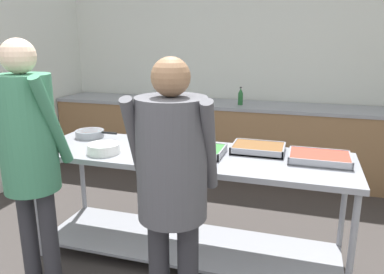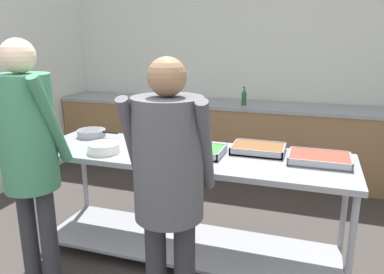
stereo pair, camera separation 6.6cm
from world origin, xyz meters
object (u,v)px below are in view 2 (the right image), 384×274
at_px(serving_tray_vegetables, 258,149).
at_px(guest_serving_left, 169,173).
at_px(sauce_pan, 92,133).
at_px(water_bottle, 244,97).
at_px(serving_tray_roast, 191,150).
at_px(serving_tray_greens, 319,159).
at_px(plate_stack, 104,148).
at_px(broccoli_bowl, 158,137).
at_px(guest_serving_right, 28,145).

relative_size(serving_tray_vegetables, guest_serving_left, 0.24).
height_order(sauce_pan, water_bottle, water_bottle).
distance_m(serving_tray_roast, serving_tray_vegetables, 0.51).
bearing_deg(serving_tray_greens, plate_stack, -170.08).
distance_m(serving_tray_roast, water_bottle, 1.98).
bearing_deg(plate_stack, water_bottle, 73.08).
bearing_deg(broccoli_bowl, water_bottle, 76.98).
relative_size(serving_tray_vegetables, water_bottle, 1.77).
distance_m(sauce_pan, water_bottle, 2.06).
bearing_deg(guest_serving_right, serving_tray_greens, 25.05).
distance_m(broccoli_bowl, water_bottle, 1.78).
xyz_separation_m(serving_tray_roast, serving_tray_vegetables, (0.48, 0.19, -0.00)).
distance_m(serving_tray_roast, serving_tray_greens, 0.92).
bearing_deg(serving_tray_roast, water_bottle, 89.31).
bearing_deg(plate_stack, serving_tray_vegetables, 18.76).
relative_size(plate_stack, serving_tray_roast, 0.51).
relative_size(guest_serving_right, water_bottle, 7.83).
xyz_separation_m(plate_stack, serving_tray_roast, (0.63, 0.19, -0.01)).
bearing_deg(sauce_pan, serving_tray_vegetables, 0.18).
height_order(guest_serving_left, guest_serving_right, guest_serving_right).
height_order(plate_stack, serving_tray_roast, plate_stack).
bearing_deg(broccoli_bowl, serving_tray_vegetables, -3.64).
bearing_deg(broccoli_bowl, serving_tray_roast, -32.87).
relative_size(guest_serving_left, water_bottle, 7.42).
relative_size(broccoli_bowl, serving_tray_vegetables, 0.49).
height_order(broccoli_bowl, serving_tray_greens, broccoli_bowl).
xyz_separation_m(serving_tray_vegetables, water_bottle, (-0.45, 1.79, 0.11)).
xyz_separation_m(sauce_pan, broccoli_bowl, (0.61, 0.06, -0.00)).
bearing_deg(guest_serving_right, broccoli_bowl, 64.88).
relative_size(sauce_pan, serving_tray_vegetables, 0.98).
bearing_deg(sauce_pan, broccoli_bowl, 5.54).
bearing_deg(sauce_pan, plate_stack, -46.77).
xyz_separation_m(serving_tray_vegetables, serving_tray_greens, (0.44, -0.11, 0.00)).
xyz_separation_m(sauce_pan, plate_stack, (0.35, -0.37, 0.00)).
distance_m(serving_tray_greens, water_bottle, 2.10).
xyz_separation_m(serving_tray_roast, water_bottle, (0.02, 1.98, 0.11)).
bearing_deg(serving_tray_roast, serving_tray_greens, 5.18).
relative_size(plate_stack, guest_serving_right, 0.15).
relative_size(sauce_pan, broccoli_bowl, 1.99).
xyz_separation_m(broccoli_bowl, guest_serving_left, (0.49, -0.98, 0.08)).
height_order(serving_tray_roast, guest_serving_left, guest_serving_left).
bearing_deg(serving_tray_roast, sauce_pan, 169.40).
bearing_deg(serving_tray_vegetables, water_bottle, 104.24).
height_order(plate_stack, guest_serving_left, guest_serving_left).
xyz_separation_m(broccoli_bowl, water_bottle, (0.40, 1.73, 0.10)).
bearing_deg(serving_tray_roast, guest_serving_left, -81.11).
height_order(sauce_pan, guest_serving_left, guest_serving_left).
xyz_separation_m(broccoli_bowl, serving_tray_vegetables, (0.85, -0.05, -0.01)).
distance_m(plate_stack, serving_tray_greens, 1.58).
bearing_deg(plate_stack, broccoli_bowl, 59.18).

